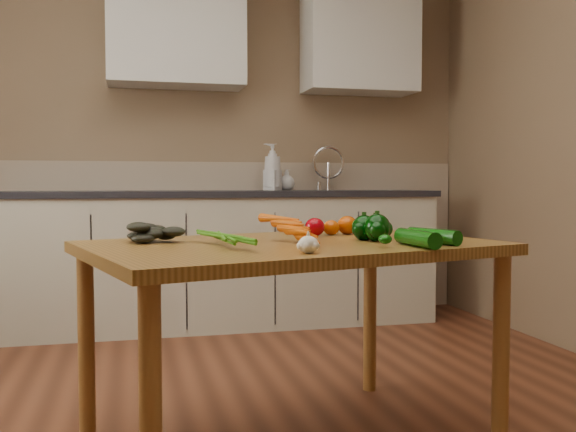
# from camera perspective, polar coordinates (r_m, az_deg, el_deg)

# --- Properties ---
(room) EXTENTS (4.04, 5.04, 2.64)m
(room) POSITION_cam_1_polar(r_m,az_deg,el_deg) (2.30, -3.46, 10.30)
(room) COLOR brown
(room) RESTS_ON ground
(counter_run) EXTENTS (2.84, 0.64, 1.14)m
(counter_run) POSITION_cam_1_polar(r_m,az_deg,el_deg) (4.33, -5.50, -3.61)
(counter_run) COLOR #BBB59C
(counter_run) RESTS_ON ground
(upper_cabinets) EXTENTS (2.15, 0.35, 0.70)m
(upper_cabinets) POSITION_cam_1_polar(r_m,az_deg,el_deg) (4.59, -1.99, 15.51)
(upper_cabinets) COLOR silver
(upper_cabinets) RESTS_ON room
(table) EXTENTS (1.57, 1.23, 0.74)m
(table) POSITION_cam_1_polar(r_m,az_deg,el_deg) (2.28, 0.29, -4.41)
(table) COLOR olive
(table) RESTS_ON ground
(soap_bottle_a) EXTENTS (0.14, 0.14, 0.32)m
(soap_bottle_a) POSITION_cam_1_polar(r_m,az_deg,el_deg) (4.43, -1.38, 4.38)
(soap_bottle_a) COLOR silver
(soap_bottle_a) RESTS_ON counter_run
(soap_bottle_b) EXTENTS (0.14, 0.14, 0.21)m
(soap_bottle_b) POSITION_cam_1_polar(r_m,az_deg,el_deg) (4.42, -1.39, 3.65)
(soap_bottle_b) COLOR silver
(soap_bottle_b) RESTS_ON counter_run
(soap_bottle_c) EXTENTS (0.14, 0.14, 0.15)m
(soap_bottle_c) POSITION_cam_1_polar(r_m,az_deg,el_deg) (4.52, -0.11, 3.22)
(soap_bottle_c) COLOR silver
(soap_bottle_c) RESTS_ON counter_run
(carrot_bunch) EXTENTS (0.30, 0.26, 0.07)m
(carrot_bunch) POSITION_cam_1_polar(r_m,az_deg,el_deg) (2.21, -1.34, -1.61)
(carrot_bunch) COLOR #DB5805
(carrot_bunch) RESTS_ON table
(leafy_greens) EXTENTS (0.20, 0.18, 0.10)m
(leafy_greens) POSITION_cam_1_polar(r_m,az_deg,el_deg) (2.33, -11.66, -1.05)
(leafy_greens) COLOR black
(leafy_greens) RESTS_ON table
(garlic_bulb) EXTENTS (0.06, 0.06, 0.05)m
(garlic_bulb) POSITION_cam_1_polar(r_m,az_deg,el_deg) (1.92, 1.81, -2.56)
(garlic_bulb) COLOR white
(garlic_bulb) RESTS_ON table
(pepper_a) EXTENTS (0.09, 0.09, 0.09)m
(pepper_a) POSITION_cam_1_polar(r_m,az_deg,el_deg) (2.37, 6.78, -1.05)
(pepper_a) COLOR black
(pepper_a) RESTS_ON table
(pepper_b) EXTENTS (0.08, 0.08, 0.08)m
(pepper_b) POSITION_cam_1_polar(r_m,az_deg,el_deg) (2.52, 7.78, -0.93)
(pepper_b) COLOR black
(pepper_b) RESTS_ON table
(pepper_c) EXTENTS (0.10, 0.10, 0.10)m
(pepper_c) POSITION_cam_1_polar(r_m,az_deg,el_deg) (2.33, 7.93, -1.05)
(pepper_c) COLOR black
(pepper_c) RESTS_ON table
(tomato_a) EXTENTS (0.08, 0.08, 0.07)m
(tomato_a) POSITION_cam_1_polar(r_m,az_deg,el_deg) (2.53, 2.40, -0.98)
(tomato_a) COLOR #97020C
(tomato_a) RESTS_ON table
(tomato_b) EXTENTS (0.07, 0.07, 0.06)m
(tomato_b) POSITION_cam_1_polar(r_m,az_deg,el_deg) (2.58, 3.86, -1.03)
(tomato_b) COLOR #C74704
(tomato_b) RESTS_ON table
(tomato_c) EXTENTS (0.08, 0.08, 0.08)m
(tomato_c) POSITION_cam_1_polar(r_m,az_deg,el_deg) (2.63, 5.30, -0.81)
(tomato_c) COLOR #C74704
(tomato_c) RESTS_ON table
(zucchini_a) EXTENTS (0.12, 0.22, 0.05)m
(zucchini_a) POSITION_cam_1_polar(r_m,az_deg,el_deg) (2.27, 12.79, -1.76)
(zucchini_a) COLOR #074207
(zucchini_a) RESTS_ON table
(zucchini_b) EXTENTS (0.07, 0.24, 0.06)m
(zucchini_b) POSITION_cam_1_polar(r_m,az_deg,el_deg) (2.16, 11.43, -1.95)
(zucchini_b) COLOR #074207
(zucchini_b) RESTS_ON table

